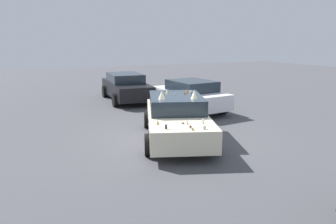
% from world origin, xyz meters
% --- Properties ---
extents(ground_plane, '(60.00, 60.00, 0.00)m').
position_xyz_m(ground_plane, '(0.00, 0.00, 0.00)').
color(ground_plane, '#47474C').
extents(art_car_decorated, '(4.90, 3.23, 1.60)m').
position_xyz_m(art_car_decorated, '(0.07, -0.02, 0.69)').
color(art_car_decorated, beige).
rests_on(art_car_decorated, ground).
extents(parked_sedan_far_right, '(4.09, 2.29, 1.37)m').
position_xyz_m(parked_sedan_far_right, '(3.45, -2.32, 0.71)').
color(parked_sedan_far_right, white).
rests_on(parked_sedan_far_right, ground).
extents(parked_sedan_far_left, '(4.67, 2.17, 1.40)m').
position_xyz_m(parked_sedan_far_left, '(7.10, -0.51, 0.73)').
color(parked_sedan_far_left, black).
rests_on(parked_sedan_far_left, ground).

